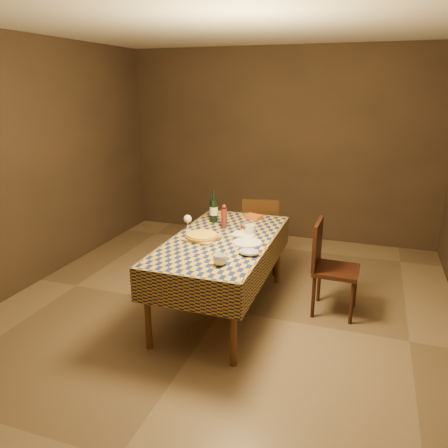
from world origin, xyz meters
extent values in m
plane|color=brown|center=(0.00, 0.00, 0.00)|extent=(5.00, 5.00, 0.00)
plane|color=white|center=(0.00, 0.00, 2.70)|extent=(5.00, 5.00, 0.00)
cube|color=#34271D|center=(0.00, 2.50, 1.35)|extent=(4.50, 0.10, 2.70)
cube|color=#34271D|center=(0.00, -2.50, 1.35)|extent=(4.50, 0.10, 2.70)
cube|color=#34271D|center=(-2.25, 0.00, 1.35)|extent=(0.10, 5.00, 2.70)
cylinder|color=brown|center=(-0.38, -0.83, 0.38)|extent=(0.06, 0.06, 0.75)
cylinder|color=brown|center=(0.38, -0.83, 0.38)|extent=(0.06, 0.06, 0.75)
cylinder|color=brown|center=(-0.38, 0.83, 0.38)|extent=(0.06, 0.06, 0.75)
cylinder|color=brown|center=(0.38, 0.83, 0.38)|extent=(0.06, 0.06, 0.75)
cube|color=brown|center=(0.00, 0.00, 0.74)|extent=(0.90, 1.80, 0.03)
cube|color=brown|center=(0.00, 0.00, 0.76)|extent=(0.92, 1.82, 0.02)
cube|color=brown|center=(0.00, -0.92, 0.62)|extent=(0.94, 0.01, 0.30)
cube|color=brown|center=(0.00, 0.92, 0.62)|extent=(0.94, 0.01, 0.30)
cube|color=brown|center=(-0.47, 0.00, 0.62)|extent=(0.01, 1.84, 0.30)
cube|color=brown|center=(0.47, 0.00, 0.62)|extent=(0.01, 1.84, 0.30)
cube|color=#A2874C|center=(-0.18, -0.07, 0.78)|extent=(0.34, 0.34, 0.02)
cylinder|color=#9B6319|center=(-0.18, -0.07, 0.80)|extent=(0.36, 0.36, 0.02)
cylinder|color=gold|center=(-0.18, -0.07, 0.81)|extent=(0.32, 0.32, 0.01)
cylinder|color=#4F1A12|center=(-0.09, 0.31, 0.87)|extent=(0.06, 0.06, 0.21)
sphere|color=#4F1A12|center=(-0.09, 0.31, 1.00)|extent=(0.05, 0.05, 0.05)
imported|color=#684B57|center=(0.12, 0.40, 0.79)|extent=(0.16, 0.16, 0.04)
cylinder|color=silver|center=(-0.41, 0.12, 0.77)|extent=(0.09, 0.09, 0.01)
cylinder|color=silver|center=(-0.41, 0.12, 0.81)|extent=(0.01, 0.01, 0.08)
sphere|color=silver|center=(-0.41, 0.12, 0.89)|extent=(0.08, 0.08, 0.08)
ellipsoid|color=#3A070A|center=(-0.41, 0.12, 0.88)|extent=(0.05, 0.05, 0.03)
cylinder|color=black|center=(-0.26, 0.49, 0.89)|extent=(0.09, 0.09, 0.24)
cylinder|color=black|center=(-0.26, 0.49, 1.06)|extent=(0.03, 0.03, 0.10)
cylinder|color=beige|center=(-0.26, 0.49, 0.89)|extent=(0.09, 0.09, 0.09)
cylinder|color=silver|center=(0.21, 0.23, 0.81)|extent=(0.13, 0.13, 0.09)
cube|color=#AE5016|center=(0.11, 0.73, 0.79)|extent=(0.21, 0.17, 0.04)
cylinder|color=white|center=(0.27, -0.06, 0.78)|extent=(0.32, 0.32, 0.02)
imported|color=white|center=(0.19, -0.62, 0.82)|extent=(0.13, 0.13, 0.09)
cube|color=silver|center=(0.16, 0.19, 0.77)|extent=(0.24, 0.19, 0.00)
ellipsoid|color=#919DBA|center=(0.36, -0.33, 0.80)|extent=(0.21, 0.17, 0.05)
cube|color=black|center=(0.10, 1.16, 0.45)|extent=(0.49, 0.49, 0.04)
cube|color=black|center=(0.13, 0.96, 0.70)|extent=(0.42, 0.11, 0.46)
cylinder|color=black|center=(0.24, 1.37, 0.21)|extent=(0.04, 0.04, 0.43)
cylinder|color=black|center=(-0.11, 1.31, 0.21)|extent=(0.04, 0.04, 0.43)
cylinder|color=black|center=(0.30, 1.01, 0.21)|extent=(0.04, 0.04, 0.43)
cylinder|color=black|center=(-0.05, 0.95, 0.21)|extent=(0.04, 0.04, 0.43)
cube|color=black|center=(1.06, 0.33, 0.45)|extent=(0.43, 0.43, 0.04)
cube|color=black|center=(0.86, 0.34, 0.70)|extent=(0.05, 0.42, 0.46)
cylinder|color=black|center=(1.24, 0.15, 0.21)|extent=(0.04, 0.04, 0.43)
cylinder|color=black|center=(1.25, 0.51, 0.21)|extent=(0.04, 0.04, 0.43)
cylinder|color=black|center=(0.88, 0.16, 0.21)|extent=(0.04, 0.04, 0.43)
cylinder|color=black|center=(0.89, 0.52, 0.21)|extent=(0.04, 0.04, 0.43)
camera|label=1|loc=(1.29, -3.72, 2.16)|focal=35.00mm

